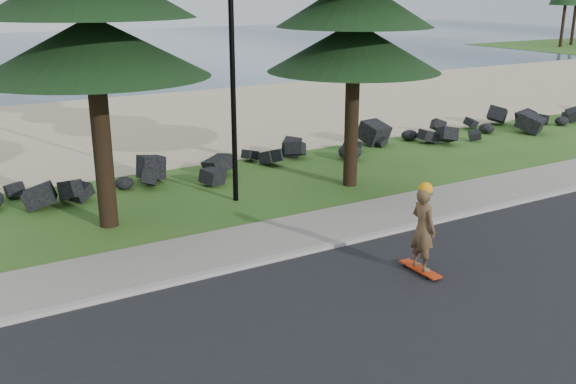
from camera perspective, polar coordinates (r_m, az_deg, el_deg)
name	(u,v)px	position (r m, az deg, el deg)	size (l,w,h in m)	color
ground	(297,238)	(14.80, 0.79, -4.09)	(160.00, 160.00, 0.00)	#2B561A
road	(432,321)	(11.55, 12.65, -11.10)	(160.00, 7.00, 0.02)	black
kerb	(318,249)	(14.07, 2.69, -5.07)	(160.00, 0.20, 0.10)	#ADA79B
sidewalk	(292,233)	(14.94, 0.39, -3.71)	(160.00, 2.00, 0.08)	gray
beach_sand	(117,126)	(27.75, -14.97, 5.67)	(160.00, 15.00, 0.01)	tan
seawall_boulders	(201,178)	(19.54, -7.74, 1.20)	(60.00, 2.40, 1.10)	black
lamp_post	(232,44)	(16.62, -5.01, 12.94)	(0.25, 0.14, 8.14)	black
skateboarder	(423,229)	(12.92, 11.92, -3.24)	(0.41, 1.02, 1.90)	red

